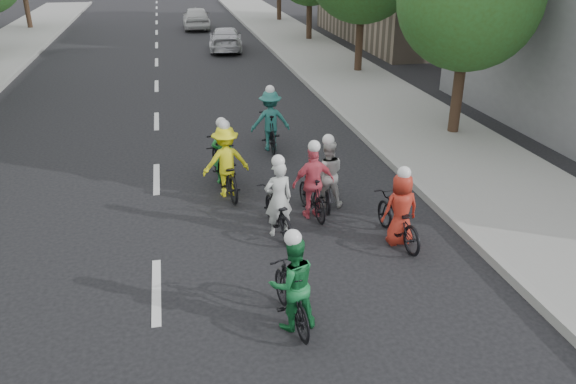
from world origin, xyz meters
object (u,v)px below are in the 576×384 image
object	(u,v)px
cyclist_5	(223,157)
cyclist_7	(270,125)
cyclist_1	(292,289)
follow_car_lead	(226,39)
cyclist_0	(278,208)
cyclist_6	(326,180)
cyclist_4	(399,216)
cyclist_2	(226,167)
follow_car_trail	(196,18)
cyclist_3	(313,189)

from	to	relation	value
cyclist_5	cyclist_7	xyz separation A→B (m)	(1.54, 2.03, 0.10)
cyclist_1	follow_car_lead	world-z (taller)	cyclist_1
cyclist_0	follow_car_lead	xyz separation A→B (m)	(1.26, 20.89, 0.06)
cyclist_1	cyclist_6	distance (m)	4.38
cyclist_0	cyclist_4	distance (m)	2.37
cyclist_2	cyclist_6	size ratio (longest dim) A/B	1.16
follow_car_lead	cyclist_6	bearing A→B (deg)	96.20
cyclist_6	follow_car_lead	xyz separation A→B (m)	(-0.05, 19.81, 0.02)
cyclist_4	cyclist_5	size ratio (longest dim) A/B	0.93
follow_car_lead	cyclist_7	bearing A→B (deg)	94.26
cyclist_0	cyclist_6	distance (m)	1.70
cyclist_1	follow_car_trail	distance (m)	32.37
follow_car_trail	follow_car_lead	bearing A→B (deg)	97.97
cyclist_4	cyclist_7	size ratio (longest dim) A/B	0.98
cyclist_0	cyclist_7	bearing A→B (deg)	-105.03
cyclist_6	cyclist_7	world-z (taller)	cyclist_7
cyclist_2	cyclist_3	size ratio (longest dim) A/B	1.14
cyclist_6	cyclist_4	bearing A→B (deg)	125.02
cyclist_2	cyclist_6	bearing A→B (deg)	146.42
cyclist_5	follow_car_trail	bearing A→B (deg)	-102.87
cyclist_2	cyclist_4	bearing A→B (deg)	127.94
cyclist_4	cyclist_6	bearing A→B (deg)	-69.31
cyclist_0	cyclist_4	xyz separation A→B (m)	(2.21, -0.86, 0.01)
cyclist_7	follow_car_trail	size ratio (longest dim) A/B	0.43
cyclist_5	cyclist_6	bearing A→B (deg)	128.14
cyclist_1	cyclist_6	size ratio (longest dim) A/B	0.98
cyclist_5	cyclist_7	distance (m)	2.56
cyclist_2	cyclist_5	world-z (taller)	cyclist_2
cyclist_6	follow_car_trail	xyz separation A→B (m)	(-1.07, 28.32, 0.14)
cyclist_0	follow_car_trail	distance (m)	29.41
cyclist_3	cyclist_1	bearing A→B (deg)	63.96
cyclist_1	follow_car_trail	world-z (taller)	cyclist_1
cyclist_4	cyclist_6	world-z (taller)	cyclist_6
cyclist_1	cyclist_7	distance (m)	7.99
cyclist_2	cyclist_4	world-z (taller)	cyclist_2
cyclist_4	cyclist_5	xyz separation A→B (m)	(-3.00, 3.77, 0.05)
cyclist_1	cyclist_7	xyz separation A→B (m)	(1.12, 7.91, 0.09)
cyclist_0	follow_car_trail	xyz separation A→B (m)	(0.24, 29.40, 0.18)
cyclist_6	follow_car_trail	size ratio (longest dim) A/B	0.40
cyclist_1	cyclist_3	size ratio (longest dim) A/B	0.96
cyclist_3	cyclist_5	world-z (taller)	cyclist_3
follow_car_trail	cyclist_5	bearing A→B (deg)	88.91
cyclist_0	cyclist_1	size ratio (longest dim) A/B	1.06
cyclist_0	cyclist_7	world-z (taller)	cyclist_7
cyclist_0	cyclist_2	size ratio (longest dim) A/B	0.90
cyclist_5	cyclist_6	world-z (taller)	cyclist_6
cyclist_4	cyclist_7	bearing A→B (deg)	-80.30
cyclist_6	cyclist_2	bearing A→B (deg)	-16.20
cyclist_4	follow_car_lead	bearing A→B (deg)	-91.87
cyclist_0	cyclist_6	world-z (taller)	cyclist_0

